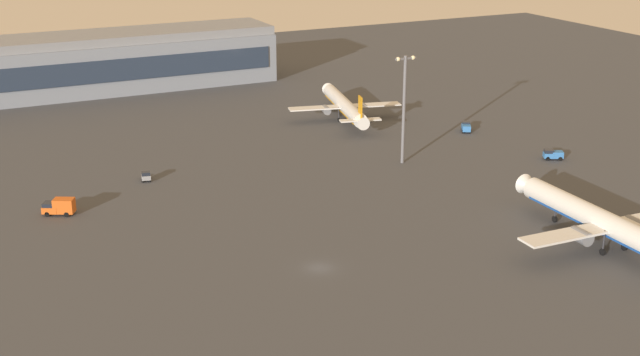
# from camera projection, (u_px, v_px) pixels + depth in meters

# --- Properties ---
(ground_plane) EXTENTS (416.00, 416.00, 0.00)m
(ground_plane) POSITION_uv_depth(u_px,v_px,m) (319.00, 268.00, 132.94)
(ground_plane) COLOR #424449
(terminal_building) EXTENTS (133.06, 22.40, 16.40)m
(terminal_building) POSITION_uv_depth(u_px,v_px,m) (41.00, 68.00, 238.02)
(terminal_building) COLOR gray
(terminal_building) RESTS_ON ground
(airplane_mid_apron) EXTENTS (33.33, 42.87, 11.01)m
(airplane_mid_apron) POSITION_uv_depth(u_px,v_px,m) (607.00, 225.00, 138.84)
(airplane_mid_apron) COLOR silver
(airplane_mid_apron) RESTS_ON ground
(airplane_near_gate) EXTENTS (28.69, 36.59, 9.49)m
(airplane_near_gate) POSITION_uv_depth(u_px,v_px,m) (345.00, 106.00, 215.53)
(airplane_near_gate) COLOR silver
(airplane_near_gate) RESTS_ON ground
(maintenance_van) EXTENTS (4.58, 3.66, 2.25)m
(maintenance_van) POSITION_uv_depth(u_px,v_px,m) (553.00, 154.00, 184.79)
(maintenance_van) COLOR #3372BF
(maintenance_van) RESTS_ON ground
(pushback_tug) EXTENTS (2.39, 3.38, 2.05)m
(pushback_tug) POSITION_uv_depth(u_px,v_px,m) (146.00, 176.00, 171.25)
(pushback_tug) COLOR gray
(pushback_tug) RESTS_ON ground
(cargo_loader) EXTENTS (3.80, 4.56, 2.25)m
(cargo_loader) POSITION_uv_depth(u_px,v_px,m) (466.00, 127.00, 205.68)
(cargo_loader) COLOR #3372BF
(cargo_loader) RESTS_ON ground
(catering_truck) EXTENTS (6.09, 4.74, 3.05)m
(catering_truck) POSITION_uv_depth(u_px,v_px,m) (59.00, 206.00, 153.85)
(catering_truck) COLOR #D85919
(catering_truck) RESTS_ON ground
(apron_light_east) EXTENTS (4.80, 0.90, 23.18)m
(apron_light_east) POSITION_uv_depth(u_px,v_px,m) (404.00, 102.00, 178.66)
(apron_light_east) COLOR slate
(apron_light_east) RESTS_ON ground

